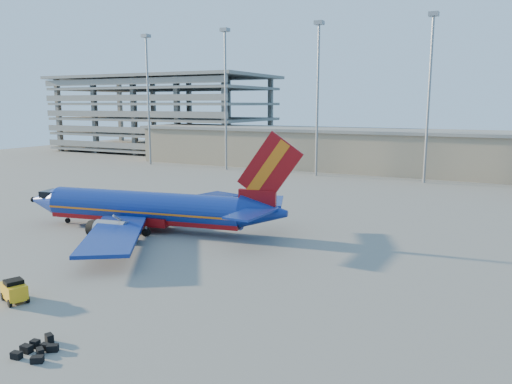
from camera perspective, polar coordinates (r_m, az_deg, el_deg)
ground at (r=53.97m, az=-4.95°, el=-4.63°), size 220.00×220.00×0.00m
terminal_building at (r=104.27m, az=17.00°, el=4.48°), size 122.00×16.00×8.50m
parking_garage at (r=148.48m, az=-10.49°, el=9.14°), size 62.00×32.00×21.40m
light_mast_row at (r=93.21m, az=13.02°, el=12.20°), size 101.60×1.60×28.65m
aircraft_main at (r=55.42m, az=-11.84°, el=-1.92°), size 32.45×30.97×11.05m
baggage_tug at (r=39.25m, az=-25.90°, el=-10.06°), size 2.54×2.05×1.59m
luggage_pile at (r=31.51m, az=-23.67°, el=-16.07°), size 2.18×2.60×0.53m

